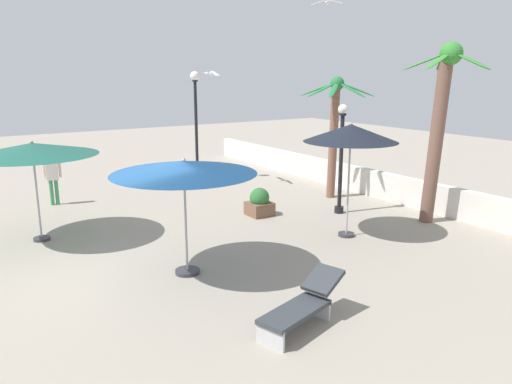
# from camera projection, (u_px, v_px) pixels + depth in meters

# --- Properties ---
(ground_plane) EXTENTS (56.00, 56.00, 0.00)m
(ground_plane) POSITION_uv_depth(u_px,v_px,m) (122.00, 276.00, 10.46)
(ground_plane) COLOR #9E9384
(boundary_wall) EXTENTS (25.20, 0.30, 0.91)m
(boundary_wall) POSITION_uv_depth(u_px,v_px,m) (424.00, 196.00, 15.50)
(boundary_wall) COLOR silver
(boundary_wall) RESTS_ON ground_plane
(patio_umbrella_1) EXTENTS (3.03, 3.03, 2.52)m
(patio_umbrella_1) POSITION_uv_depth(u_px,v_px,m) (184.00, 168.00, 10.09)
(patio_umbrella_1) COLOR #333338
(patio_umbrella_1) RESTS_ON ground_plane
(patio_umbrella_2) EXTENTS (2.40, 2.40, 3.00)m
(patio_umbrella_2) POSITION_uv_depth(u_px,v_px,m) (351.00, 134.00, 12.43)
(patio_umbrella_2) COLOR #333338
(patio_umbrella_2) RESTS_ON ground_plane
(patio_umbrella_3) EXTENTS (3.17, 3.17, 2.59)m
(patio_umbrella_3) POSITION_uv_depth(u_px,v_px,m) (32.00, 150.00, 12.18)
(patio_umbrella_3) COLOR #333338
(patio_umbrella_3) RESTS_ON ground_plane
(palm_tree_0) EXTENTS (2.22, 2.35, 5.02)m
(palm_tree_0) POSITION_uv_depth(u_px,v_px,m) (440.00, 116.00, 13.49)
(palm_tree_0) COLOR brown
(palm_tree_0) RESTS_ON ground_plane
(palm_tree_1) EXTENTS (2.47, 2.47, 4.12)m
(palm_tree_1) POSITION_uv_depth(u_px,v_px,m) (335.00, 120.00, 16.49)
(palm_tree_1) COLOR brown
(palm_tree_1) RESTS_ON ground_plane
(lamp_post_0) EXTENTS (0.37, 0.37, 4.29)m
(lamp_post_0) POSITION_uv_depth(u_px,v_px,m) (196.00, 115.00, 19.26)
(lamp_post_0) COLOR black
(lamp_post_0) RESTS_ON ground_plane
(lamp_post_1) EXTENTS (0.30, 0.30, 3.32)m
(lamp_post_1) POSITION_uv_depth(u_px,v_px,m) (341.00, 155.00, 14.82)
(lamp_post_1) COLOR black
(lamp_post_1) RESTS_ON ground_plane
(lounge_chair_1) EXTENTS (1.05, 1.92, 0.82)m
(lounge_chair_1) POSITION_uv_depth(u_px,v_px,m) (303.00, 304.00, 8.31)
(lounge_chair_1) COLOR #B7B7BC
(lounge_chair_1) RESTS_ON ground_plane
(guest_0) EXTENTS (0.31, 0.55, 1.67)m
(guest_0) POSITION_uv_depth(u_px,v_px,m) (52.00, 175.00, 15.96)
(guest_0) COLOR #3F8C59
(guest_0) RESTS_ON ground_plane
(seagull_1) EXTENTS (0.87, 0.65, 0.16)m
(seagull_1) POSITION_uv_depth(u_px,v_px,m) (328.00, 2.00, 14.44)
(seagull_1) COLOR white
(seagull_2) EXTENTS (1.35, 0.38, 0.19)m
(seagull_2) POSITION_uv_depth(u_px,v_px,m) (211.00, 74.00, 17.86)
(seagull_2) COLOR white
(planter) EXTENTS (0.70, 0.70, 0.85)m
(planter) POSITION_uv_depth(u_px,v_px,m) (259.00, 203.00, 14.90)
(planter) COLOR brown
(planter) RESTS_ON ground_plane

